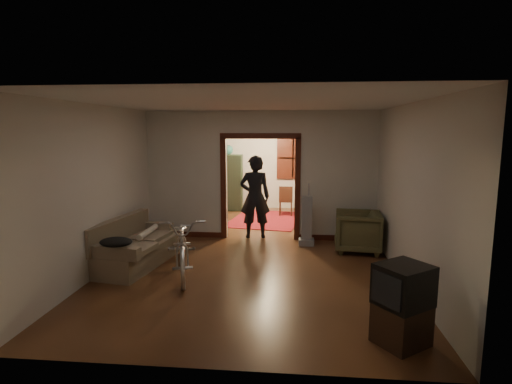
# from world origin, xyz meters

# --- Properties ---
(floor) EXTENTS (5.00, 8.50, 0.01)m
(floor) POSITION_xyz_m (0.00, 0.00, 0.00)
(floor) COLOR #3D2213
(floor) RESTS_ON ground
(ceiling) EXTENTS (5.00, 8.50, 0.01)m
(ceiling) POSITION_xyz_m (0.00, 0.00, 2.80)
(ceiling) COLOR white
(ceiling) RESTS_ON floor
(wall_back) EXTENTS (5.00, 0.02, 2.80)m
(wall_back) POSITION_xyz_m (0.00, 4.25, 1.40)
(wall_back) COLOR beige
(wall_back) RESTS_ON floor
(wall_left) EXTENTS (0.02, 8.50, 2.80)m
(wall_left) POSITION_xyz_m (-2.50, 0.00, 1.40)
(wall_left) COLOR beige
(wall_left) RESTS_ON floor
(wall_right) EXTENTS (0.02, 8.50, 2.80)m
(wall_right) POSITION_xyz_m (2.50, 0.00, 1.40)
(wall_right) COLOR beige
(wall_right) RESTS_ON floor
(partition_wall) EXTENTS (5.00, 0.14, 2.80)m
(partition_wall) POSITION_xyz_m (0.00, 0.75, 1.40)
(partition_wall) COLOR beige
(partition_wall) RESTS_ON floor
(door_casing) EXTENTS (1.74, 0.20, 2.32)m
(door_casing) POSITION_xyz_m (0.00, 0.75, 1.10)
(door_casing) COLOR #3D160D
(door_casing) RESTS_ON floor
(far_window) EXTENTS (0.98, 0.06, 1.28)m
(far_window) POSITION_xyz_m (0.70, 4.21, 1.55)
(far_window) COLOR black
(far_window) RESTS_ON wall_back
(chandelier) EXTENTS (0.24, 0.24, 0.24)m
(chandelier) POSITION_xyz_m (0.00, 2.50, 2.35)
(chandelier) COLOR #FFE0A5
(chandelier) RESTS_ON ceiling
(light_switch) EXTENTS (0.08, 0.01, 0.12)m
(light_switch) POSITION_xyz_m (1.05, 0.68, 1.25)
(light_switch) COLOR silver
(light_switch) RESTS_ON partition_wall
(sofa) EXTENTS (1.11, 1.94, 0.84)m
(sofa) POSITION_xyz_m (-2.04, -1.26, 0.42)
(sofa) COLOR brown
(sofa) RESTS_ON floor
(rolled_paper) EXTENTS (0.11, 0.84, 0.11)m
(rolled_paper) POSITION_xyz_m (-1.94, -0.96, 0.53)
(rolled_paper) COLOR beige
(rolled_paper) RESTS_ON sofa
(jacket) EXTENTS (0.50, 0.38, 0.15)m
(jacket) POSITION_xyz_m (-1.99, -2.17, 0.68)
(jacket) COLOR black
(jacket) RESTS_ON sofa
(bicycle) EXTENTS (1.21, 2.08, 1.03)m
(bicycle) POSITION_xyz_m (-1.09, -1.64, 0.52)
(bicycle) COLOR silver
(bicycle) RESTS_ON floor
(armchair) EXTENTS (0.97, 0.94, 0.80)m
(armchair) POSITION_xyz_m (2.00, -0.05, 0.40)
(armchair) COLOR brown
(armchair) RESTS_ON floor
(tv_stand) EXTENTS (0.69, 0.68, 0.47)m
(tv_stand) POSITION_xyz_m (1.94, -3.56, 0.23)
(tv_stand) COLOR black
(tv_stand) RESTS_ON floor
(crt_tv) EXTENTS (0.71, 0.70, 0.46)m
(crt_tv) POSITION_xyz_m (1.94, -3.56, 0.69)
(crt_tv) COLOR black
(crt_tv) RESTS_ON tv_stand
(vacuum) EXTENTS (0.39, 0.35, 1.04)m
(vacuum) POSITION_xyz_m (1.01, 0.28, 0.52)
(vacuum) COLOR gray
(vacuum) RESTS_ON floor
(person) EXTENTS (0.73, 0.54, 1.84)m
(person) POSITION_xyz_m (-0.13, 0.79, 0.92)
(person) COLOR black
(person) RESTS_ON floor
(oriental_rug) EXTENTS (2.09, 2.55, 0.02)m
(oriental_rug) POSITION_xyz_m (0.00, 2.59, 0.01)
(oriental_rug) COLOR maroon
(oriental_rug) RESTS_ON floor
(locker) EXTENTS (0.85, 0.50, 1.67)m
(locker) POSITION_xyz_m (-1.21, 3.80, 0.83)
(locker) COLOR #21311D
(locker) RESTS_ON floor
(globe) EXTENTS (0.28, 0.28, 0.28)m
(globe) POSITION_xyz_m (-1.21, 3.80, 1.94)
(globe) COLOR #1E5972
(globe) RESTS_ON locker
(desk) EXTENTS (1.09, 0.70, 0.75)m
(desk) POSITION_xyz_m (1.27, 3.63, 0.38)
(desk) COLOR #321A10
(desk) RESTS_ON floor
(desk_chair) EXTENTS (0.41, 0.41, 0.84)m
(desk_chair) POSITION_xyz_m (0.52, 3.21, 0.42)
(desk_chair) COLOR #321A10
(desk_chair) RESTS_ON floor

